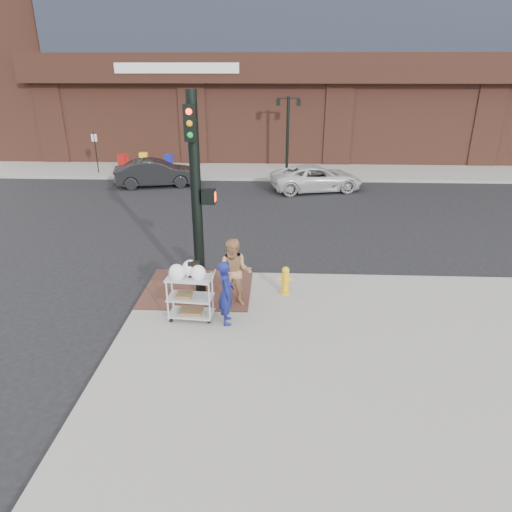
{
  "coord_description": "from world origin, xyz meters",
  "views": [
    {
      "loc": [
        1.43,
        -9.86,
        5.59
      ],
      "look_at": [
        0.96,
        0.6,
        1.25
      ],
      "focal_mm": 32.0,
      "sensor_mm": 36.0,
      "label": 1
    }
  ],
  "objects_px": {
    "traffic_signal_pole": "(197,191)",
    "sedan_dark": "(156,173)",
    "minivan_white": "(317,178)",
    "pedestrian_tan": "(235,273)",
    "utility_cart": "(190,293)",
    "woman_blue": "(226,293)",
    "fire_hydrant": "(285,280)",
    "lamp_post": "(288,126)"
  },
  "relations": [
    {
      "from": "lamp_post",
      "to": "fire_hydrant",
      "type": "relative_size",
      "value": 5.28
    },
    {
      "from": "pedestrian_tan",
      "to": "utility_cart",
      "type": "bearing_deg",
      "value": -140.62
    },
    {
      "from": "woman_blue",
      "to": "fire_hydrant",
      "type": "relative_size",
      "value": 2.01
    },
    {
      "from": "lamp_post",
      "to": "utility_cart",
      "type": "xyz_separation_m",
      "value": [
        -2.5,
        -16.61,
        -1.83
      ]
    },
    {
      "from": "lamp_post",
      "to": "woman_blue",
      "type": "distance_m",
      "value": 16.92
    },
    {
      "from": "traffic_signal_pole",
      "to": "utility_cart",
      "type": "height_order",
      "value": "traffic_signal_pole"
    },
    {
      "from": "pedestrian_tan",
      "to": "woman_blue",
      "type": "bearing_deg",
      "value": -94.53
    },
    {
      "from": "utility_cart",
      "to": "fire_hydrant",
      "type": "height_order",
      "value": "utility_cart"
    },
    {
      "from": "pedestrian_tan",
      "to": "sedan_dark",
      "type": "bearing_deg",
      "value": 115.58
    },
    {
      "from": "woman_blue",
      "to": "utility_cart",
      "type": "height_order",
      "value": "woman_blue"
    },
    {
      "from": "woman_blue",
      "to": "minivan_white",
      "type": "relative_size",
      "value": 0.34
    },
    {
      "from": "traffic_signal_pole",
      "to": "sedan_dark",
      "type": "xyz_separation_m",
      "value": [
        -4.15,
        11.9,
        -2.16
      ]
    },
    {
      "from": "woman_blue",
      "to": "minivan_white",
      "type": "xyz_separation_m",
      "value": [
        3.03,
        12.89,
        -0.3
      ]
    },
    {
      "from": "sedan_dark",
      "to": "utility_cart",
      "type": "xyz_separation_m",
      "value": [
        4.13,
        -13.28,
        0.12
      ]
    },
    {
      "from": "minivan_white",
      "to": "lamp_post",
      "type": "bearing_deg",
      "value": 6.44
    },
    {
      "from": "fire_hydrant",
      "to": "pedestrian_tan",
      "type": "bearing_deg",
      "value": -152.59
    },
    {
      "from": "woman_blue",
      "to": "fire_hydrant",
      "type": "xyz_separation_m",
      "value": [
        1.36,
        1.5,
        -0.37
      ]
    },
    {
      "from": "pedestrian_tan",
      "to": "sedan_dark",
      "type": "relative_size",
      "value": 0.42
    },
    {
      "from": "pedestrian_tan",
      "to": "utility_cart",
      "type": "height_order",
      "value": "pedestrian_tan"
    },
    {
      "from": "woman_blue",
      "to": "sedan_dark",
      "type": "distance_m",
      "value": 14.33
    },
    {
      "from": "pedestrian_tan",
      "to": "sedan_dark",
      "type": "height_order",
      "value": "pedestrian_tan"
    },
    {
      "from": "sedan_dark",
      "to": "minivan_white",
      "type": "distance_m",
      "value": 8.03
    },
    {
      "from": "sedan_dark",
      "to": "minivan_white",
      "type": "height_order",
      "value": "sedan_dark"
    },
    {
      "from": "lamp_post",
      "to": "utility_cart",
      "type": "height_order",
      "value": "lamp_post"
    },
    {
      "from": "woman_blue",
      "to": "fire_hydrant",
      "type": "height_order",
      "value": "woman_blue"
    },
    {
      "from": "traffic_signal_pole",
      "to": "pedestrian_tan",
      "type": "relative_size",
      "value": 2.91
    },
    {
      "from": "sedan_dark",
      "to": "utility_cart",
      "type": "height_order",
      "value": "utility_cart"
    },
    {
      "from": "woman_blue",
      "to": "pedestrian_tan",
      "type": "height_order",
      "value": "pedestrian_tan"
    },
    {
      "from": "woman_blue",
      "to": "pedestrian_tan",
      "type": "relative_size",
      "value": 0.88
    },
    {
      "from": "lamp_post",
      "to": "pedestrian_tan",
      "type": "xyz_separation_m",
      "value": [
        -1.53,
        -15.9,
        -1.61
      ]
    },
    {
      "from": "sedan_dark",
      "to": "minivan_white",
      "type": "xyz_separation_m",
      "value": [
        8.01,
        -0.54,
        -0.06
      ]
    },
    {
      "from": "sedan_dark",
      "to": "utility_cart",
      "type": "relative_size",
      "value": 2.88
    },
    {
      "from": "traffic_signal_pole",
      "to": "sedan_dark",
      "type": "bearing_deg",
      "value": 109.24
    },
    {
      "from": "utility_cart",
      "to": "fire_hydrant",
      "type": "distance_m",
      "value": 2.6
    },
    {
      "from": "fire_hydrant",
      "to": "utility_cart",
      "type": "bearing_deg",
      "value": -148.67
    },
    {
      "from": "traffic_signal_pole",
      "to": "pedestrian_tan",
      "type": "distance_m",
      "value": 2.16
    },
    {
      "from": "minivan_white",
      "to": "fire_hydrant",
      "type": "relative_size",
      "value": 5.83
    },
    {
      "from": "minivan_white",
      "to": "pedestrian_tan",
      "type": "bearing_deg",
      "value": 153.27
    },
    {
      "from": "utility_cart",
      "to": "fire_hydrant",
      "type": "bearing_deg",
      "value": 31.33
    },
    {
      "from": "woman_blue",
      "to": "minivan_white",
      "type": "distance_m",
      "value": 13.24
    },
    {
      "from": "sedan_dark",
      "to": "minivan_white",
      "type": "relative_size",
      "value": 0.92
    },
    {
      "from": "utility_cart",
      "to": "lamp_post",
      "type": "bearing_deg",
      "value": 81.43
    }
  ]
}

